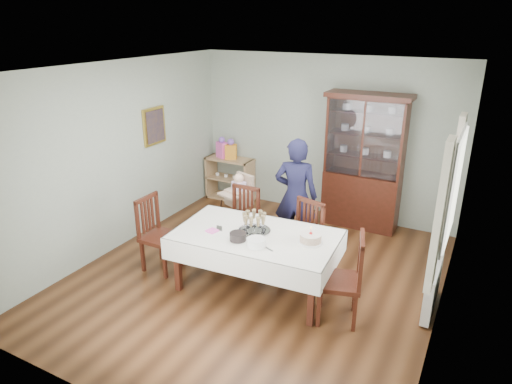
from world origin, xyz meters
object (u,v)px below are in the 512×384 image
Objects in this scene: woman at (296,196)px; birthday_cake at (311,238)px; chair_end_left at (161,248)px; champagne_tray at (254,226)px; sideboard at (230,178)px; dining_table at (256,261)px; china_cabinet at (364,160)px; gift_bag_pink at (222,148)px; chair_far_right at (300,254)px; chair_end_right at (340,295)px; gift_bag_orange at (231,150)px; high_chair at (239,213)px; chair_far_left at (240,237)px.

birthday_cake is (0.65, -1.08, -0.04)m from woman.
chair_end_left is 1.45m from champagne_tray.
sideboard is 3.05× the size of birthday_cake.
china_cabinet reaches higher than dining_table.
gift_bag_pink is (-0.15, -0.02, 0.57)m from sideboard.
chair_far_right is 3.15m from gift_bag_pink.
gift_bag_pink reaches higher than chair_end_right.
birthday_cake is at bearing -132.65° from chair_end_right.
birthday_cake is at bearing -43.62° from gift_bag_orange.
high_chair is (0.47, 1.34, 0.10)m from chair_end_left.
gift_bag_orange is (-1.83, 2.49, 0.58)m from dining_table.
birthday_cake is at bearing 4.17° from champagne_tray.
birthday_cake is (0.30, -0.46, 0.51)m from chair_far_right.
birthday_cake is at bearing -81.98° from chair_end_left.
chair_far_right is 1.03m from chair_end_right.
chair_end_left is 2.51m from chair_end_right.
high_chair is (-0.31, 0.54, 0.11)m from chair_far_left.
sideboard is 0.86× the size of high_chair.
chair_end_right reaches higher than chair_far_left.
dining_table is 0.67m from chair_far_right.
chair_end_right is at bearing -6.54° from dining_table.
woman is (-0.35, 0.62, 0.55)m from chair_far_right.
chair_end_left is at bearing -141.82° from chair_far_right.
sideboard is at bearing 126.56° from champagne_tray.
chair_far_right is at bearing 56.23° from dining_table.
chair_end_left reaches higher than dining_table.
chair_end_right is at bearing -41.25° from sideboard.
chair_end_right is 0.72m from birthday_cake.
china_cabinet is 2.08× the size of high_chair.
dining_table is 2.30× the size of sideboard.
chair_end_left is 0.98× the size of high_chair.
chair_end_left is 0.60× the size of woman.
high_chair is at bearing -139.44° from china_cabinet.
high_chair is 1.48m from champagne_tray.
chair_far_left is 1.12m from chair_end_left.
sideboard is 0.88× the size of chair_far_right.
chair_end_left is at bearing -127.07° from china_cabinet.
chair_end_left is at bearing -80.26° from gift_bag_orange.
gift_bag_orange is (-0.46, 2.65, 0.66)m from chair_end_left.
sideboard is at bearing 125.51° from chair_far_left.
dining_table is 7.00× the size of birthday_cake.
woman is 2.43m from gift_bag_pink.
high_chair is 1.95m from birthday_cake.
chair_end_left is at bearing -172.51° from birthday_cake.
gift_bag_orange reaches higher than chair_far_right.
chair_end_left reaches higher than sideboard.
high_chair is at bearing 127.81° from dining_table.
champagne_tray reaches higher than birthday_cake.
woman is (0.02, 1.18, 0.47)m from dining_table.
birthday_cake is at bearing 8.51° from dining_table.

